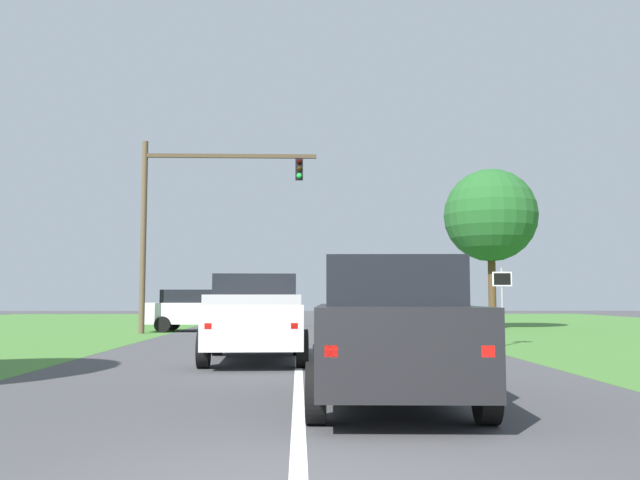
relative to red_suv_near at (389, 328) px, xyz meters
The scene contains 8 objects.
ground_plane 8.03m from the red_suv_near, 99.14° to the left, with size 120.00×120.00×0.00m, color #424244.
lane_centre_stripe 3.54m from the red_suv_near, 111.92° to the right, with size 0.16×42.26×0.01m, color white.
red_suv_near is the anchor object (origin of this frame).
pickup_truck_lead 6.79m from the red_suv_near, 109.49° to the left, with size 2.42×5.24×1.99m.
traffic_light 20.22m from the red_suv_near, 107.31° to the left, with size 7.29×0.40×8.00m.
keep_moving_sign 12.31m from the red_suv_near, 66.22° to the left, with size 0.60×0.09×2.39m.
oak_tree_right 24.16m from the red_suv_near, 70.78° to the left, with size 4.40×4.40×7.57m.
crossing_suv_far 21.37m from the red_suv_near, 105.39° to the left, with size 4.45×2.29×1.81m.
Camera 1 is at (0.00, -5.33, 1.46)m, focal length 38.52 mm.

